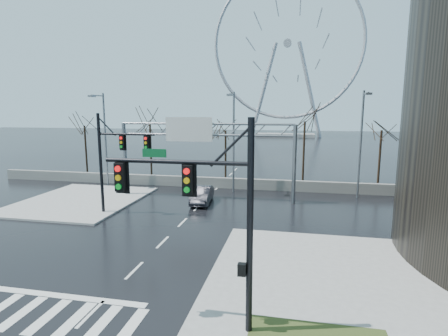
% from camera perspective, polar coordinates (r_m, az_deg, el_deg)
% --- Properties ---
extents(ground, '(260.00, 260.00, 0.00)m').
position_cam_1_polar(ground, '(19.47, -14.43, -15.88)').
color(ground, black).
rests_on(ground, ground).
extents(sidewalk_right_ext, '(12.00, 10.00, 0.15)m').
position_cam_1_polar(sidewalk_right_ext, '(19.65, 17.00, -15.52)').
color(sidewalk_right_ext, gray).
rests_on(sidewalk_right_ext, ground).
extents(sidewalk_far, '(10.00, 12.00, 0.15)m').
position_cam_1_polar(sidewalk_far, '(34.58, -22.30, -4.92)').
color(sidewalk_far, gray).
rests_on(sidewalk_far, ground).
extents(barrier_wall, '(52.00, 0.50, 1.10)m').
position_cam_1_polar(barrier_wall, '(37.42, -1.08, -2.40)').
color(barrier_wall, slate).
rests_on(barrier_wall, ground).
extents(signal_mast_near, '(5.52, 0.41, 8.00)m').
position_cam_1_polar(signal_mast_near, '(12.50, -1.96, -6.14)').
color(signal_mast_near, black).
rests_on(signal_mast_near, ground).
extents(signal_mast_far, '(4.72, 0.41, 8.00)m').
position_cam_1_polar(signal_mast_far, '(28.51, -17.66, 2.15)').
color(signal_mast_far, black).
rests_on(signal_mast_far, ground).
extents(sign_gantry, '(16.36, 0.40, 7.60)m').
position_cam_1_polar(sign_gantry, '(31.96, -3.73, 3.95)').
color(sign_gantry, slate).
rests_on(sign_gantry, ground).
extents(streetlight_left, '(0.50, 2.55, 10.00)m').
position_cam_1_polar(streetlight_left, '(39.41, -19.09, 5.52)').
color(streetlight_left, slate).
rests_on(streetlight_left, ground).
extents(streetlight_mid, '(0.50, 2.55, 10.00)m').
position_cam_1_polar(streetlight_mid, '(34.51, 1.49, 5.55)').
color(streetlight_mid, slate).
rests_on(streetlight_mid, ground).
extents(streetlight_right, '(0.50, 2.55, 10.00)m').
position_cam_1_polar(streetlight_right, '(34.53, 21.58, 4.90)').
color(streetlight_right, slate).
rests_on(streetlight_right, ground).
extents(tree_far_left, '(3.50, 3.50, 7.00)m').
position_cam_1_polar(tree_far_left, '(47.54, -21.78, 5.57)').
color(tree_far_left, black).
rests_on(tree_far_left, ground).
extents(tree_left, '(3.75, 3.75, 7.50)m').
position_cam_1_polar(tree_left, '(42.81, -11.98, 6.22)').
color(tree_left, black).
rests_on(tree_left, ground).
extents(tree_center, '(3.25, 3.25, 6.50)m').
position_cam_1_polar(tree_center, '(41.14, 0.26, 5.18)').
color(tree_center, black).
rests_on(tree_center, ground).
extents(tree_right, '(3.90, 3.90, 7.80)m').
position_cam_1_polar(tree_right, '(39.32, 13.02, 6.27)').
color(tree_right, black).
rests_on(tree_right, ground).
extents(tree_far_right, '(3.40, 3.40, 6.80)m').
position_cam_1_polar(tree_far_right, '(40.87, 24.28, 4.66)').
color(tree_far_right, black).
rests_on(tree_far_right, ground).
extents(ferris_wheel, '(45.00, 6.00, 50.91)m').
position_cam_1_polar(ferris_wheel, '(112.23, 10.30, 18.48)').
color(ferris_wheel, gray).
rests_on(ferris_wheel, ground).
extents(car, '(1.92, 4.54, 1.46)m').
position_cam_1_polar(car, '(31.35, -3.62, -4.42)').
color(car, black).
rests_on(car, ground).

